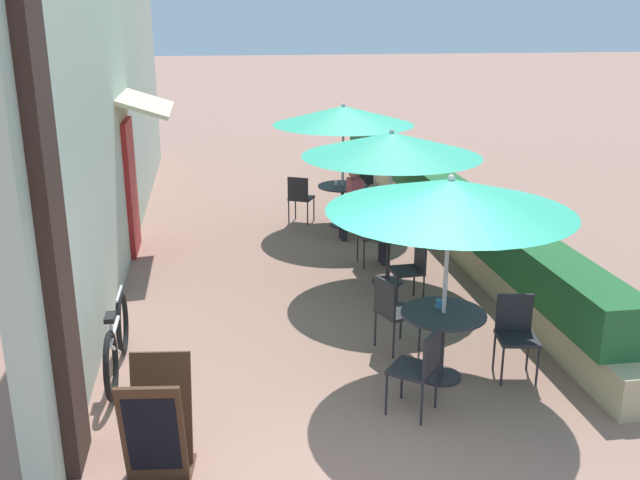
# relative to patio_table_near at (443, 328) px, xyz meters

# --- Properties ---
(ground_plane) EXTENTS (120.00, 120.00, 0.00)m
(ground_plane) POSITION_rel_patio_table_near_xyz_m (-1.15, -1.53, -0.57)
(ground_plane) COLOR #936B5B
(cafe_facade_wall) EXTENTS (0.98, 14.04, 4.20)m
(cafe_facade_wall) POSITION_rel_patio_table_near_xyz_m (-3.70, 5.36, 1.52)
(cafe_facade_wall) COLOR #B2C1AD
(cafe_facade_wall) RESTS_ON ground_plane
(planter_hedge) EXTENTS (0.60, 13.04, 1.01)m
(planter_hedge) POSITION_rel_patio_table_near_xyz_m (1.60, 5.39, -0.03)
(planter_hedge) COLOR tan
(planter_hedge) RESTS_ON ground_plane
(patio_table_near) EXTENTS (0.88, 0.88, 0.74)m
(patio_table_near) POSITION_rel_patio_table_near_xyz_m (0.00, 0.00, 0.00)
(patio_table_near) COLOR #28282D
(patio_table_near) RESTS_ON ground_plane
(patio_umbrella_near) EXTENTS (2.44, 2.44, 2.18)m
(patio_umbrella_near) POSITION_rel_patio_table_near_xyz_m (0.00, 0.00, 1.41)
(patio_umbrella_near) COLOR #B7B7BC
(patio_umbrella_near) RESTS_ON ground_plane
(cafe_chair_near_left) EXTENTS (0.52, 0.52, 0.87)m
(cafe_chair_near_left) POSITION_rel_patio_table_near_xyz_m (-0.35, 0.70, -0.05)
(cafe_chair_near_left) COLOR #232328
(cafe_chair_near_left) RESTS_ON ground_plane
(cafe_chair_near_right) EXTENTS (0.56, 0.56, 0.87)m
(cafe_chair_near_right) POSITION_rel_patio_table_near_xyz_m (-0.43, -0.65, -0.05)
(cafe_chair_near_right) COLOR #232328
(cafe_chair_near_right) RESTS_ON ground_plane
(cafe_chair_near_back) EXTENTS (0.46, 0.46, 0.87)m
(cafe_chair_near_back) POSITION_rel_patio_table_near_xyz_m (0.78, -0.05, -0.05)
(cafe_chair_near_back) COLOR #232328
(cafe_chair_near_back) RESTS_ON ground_plane
(coffee_cup_near) EXTENTS (0.07, 0.07, 0.09)m
(coffee_cup_near) POSITION_rel_patio_table_near_xyz_m (-0.01, 0.13, 0.22)
(coffee_cup_near) COLOR teal
(coffee_cup_near) RESTS_ON patio_table_near
(patio_table_mid) EXTENTS (0.88, 0.88, 0.74)m
(patio_table_mid) POSITION_rel_patio_table_near_xyz_m (0.12, 2.79, 0.00)
(patio_table_mid) COLOR #28282D
(patio_table_mid) RESTS_ON ground_plane
(patio_umbrella_mid) EXTENTS (2.44, 2.44, 2.18)m
(patio_umbrella_mid) POSITION_rel_patio_table_near_xyz_m (0.12, 2.79, 1.41)
(patio_umbrella_mid) COLOR #B7B7BC
(patio_umbrella_mid) RESTS_ON ground_plane
(cafe_chair_mid_left) EXTENTS (0.43, 0.43, 0.87)m
(cafe_chair_mid_left) POSITION_rel_patio_table_near_xyz_m (-0.00, 3.57, -0.05)
(cafe_chair_mid_left) COLOR #232328
(cafe_chair_mid_left) RESTS_ON ground_plane
(seated_patron_mid_left) EXTENTS (0.42, 0.35, 1.25)m
(seated_patron_mid_left) POSITION_rel_patio_table_near_xyz_m (0.11, 3.57, 0.12)
(seated_patron_mid_left) COLOR #23232D
(seated_patron_mid_left) RESTS_ON ground_plane
(cafe_chair_mid_right) EXTENTS (0.43, 0.43, 0.87)m
(cafe_chair_mid_right) POSITION_rel_patio_table_near_xyz_m (0.25, 2.02, -0.05)
(cafe_chair_mid_right) COLOR #232328
(cafe_chair_mid_right) RESTS_ON ground_plane
(patio_table_far) EXTENTS (0.88, 0.88, 0.74)m
(patio_table_far) POSITION_rel_patio_table_near_xyz_m (0.00, 5.66, 0.00)
(patio_table_far) COLOR #28282D
(patio_table_far) RESTS_ON ground_plane
(patio_umbrella_far) EXTENTS (2.44, 2.44, 2.18)m
(patio_umbrella_far) POSITION_rel_patio_table_near_xyz_m (0.00, 5.66, 1.41)
(patio_umbrella_far) COLOR #B7B7BC
(patio_umbrella_far) RESTS_ON ground_plane
(cafe_chair_far_left) EXTENTS (0.42, 0.42, 0.87)m
(cafe_chair_far_left) POSITION_rel_patio_table_near_xyz_m (0.12, 4.89, -0.05)
(cafe_chair_far_left) COLOR #232328
(cafe_chair_far_left) RESTS_ON ground_plane
(seated_patron_far_left) EXTENTS (0.42, 0.35, 1.25)m
(seated_patron_far_left) POSITION_rel_patio_table_near_xyz_m (0.01, 4.88, 0.12)
(seated_patron_far_left) COLOR #23232D
(seated_patron_far_left) RESTS_ON ground_plane
(cafe_chair_far_right) EXTENTS (0.55, 0.55, 0.87)m
(cafe_chair_far_right) POSITION_rel_patio_table_near_xyz_m (0.61, 6.15, -0.05)
(cafe_chair_far_right) COLOR #232328
(cafe_chair_far_right) RESTS_ON ground_plane
(cafe_chair_far_back) EXTENTS (0.54, 0.54, 0.87)m
(cafe_chair_far_back) POSITION_rel_patio_table_near_xyz_m (-0.73, 5.94, -0.05)
(cafe_chair_far_back) COLOR #232328
(cafe_chair_far_back) RESTS_ON ground_plane
(coffee_cup_far) EXTENTS (0.07, 0.07, 0.09)m
(coffee_cup_far) POSITION_rel_patio_table_near_xyz_m (-0.11, 5.68, 0.22)
(coffee_cup_far) COLOR white
(coffee_cup_far) RESTS_ON patio_table_far
(bicycle_leaning) EXTENTS (0.10, 1.74, 0.80)m
(bicycle_leaning) POSITION_rel_patio_table_near_xyz_m (-3.35, 0.61, -0.20)
(bicycle_leaning) COLOR black
(bicycle_leaning) RESTS_ON ground_plane
(menu_board) EXTENTS (0.58, 0.68, 0.98)m
(menu_board) POSITION_rel_patio_table_near_xyz_m (-2.81, -1.23, -0.09)
(menu_board) COLOR #422819
(menu_board) RESTS_ON ground_plane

